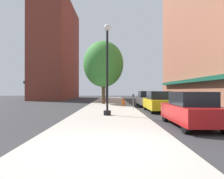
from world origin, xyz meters
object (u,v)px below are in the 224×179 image
car_red (190,110)px  fire_hydrant (122,102)px  parking_meter_near (132,100)px  car_yellow (157,102)px  lamppost (106,68)px  car_silver (145,99)px  tree_mid (106,71)px  tree_near (102,64)px

car_red → fire_hydrant: bearing=102.0°
parking_meter_near → car_yellow: 2.05m
fire_hydrant → parking_meter_near: (0.61, -4.25, 0.43)m
lamppost → car_silver: (4.04, 9.02, -2.39)m
lamppost → fire_hydrant: (1.48, 8.21, -2.68)m
parking_meter_near → car_silver: (1.95, 5.06, -0.14)m
lamppost → car_red: (4.04, -3.61, -2.39)m
tree_mid → car_yellow: 15.99m
tree_near → car_silver: (4.77, -2.53, -4.09)m
lamppost → tree_near: tree_near is taller
lamppost → car_red: size_ratio=1.37×
tree_near → car_silver: bearing=-28.0°
car_silver → car_red: bearing=-92.0°
fire_hydrant → tree_mid: size_ratio=0.12×
lamppost → fire_hydrant: 8.76m
tree_mid → car_yellow: tree_mid is taller
parking_meter_near → car_yellow: car_yellow is taller
car_red → car_silver: same height
parking_meter_near → car_yellow: size_ratio=0.30×
fire_hydrant → tree_near: 5.93m
car_red → car_yellow: 6.95m
car_silver → tree_near: bearing=150.0°
lamppost → tree_mid: 18.25m
fire_hydrant → tree_mid: bearing=101.0°
lamppost → car_yellow: lamppost is taller
tree_near → car_red: (4.77, -15.16, -4.09)m
tree_near → tree_mid: bearing=87.6°
fire_hydrant → car_yellow: 5.51m
tree_mid → car_red: bearing=-78.3°
lamppost → car_red: bearing=-41.8°
tree_mid → car_red: size_ratio=1.54×
car_red → car_yellow: bearing=89.8°
fire_hydrant → car_silver: car_silver is taller
fire_hydrant → car_silver: bearing=17.5°
parking_meter_near → car_red: size_ratio=0.30×
fire_hydrant → parking_meter_near: size_ratio=0.60×
fire_hydrant → tree_mid: 10.97m
car_silver → car_yellow: bearing=-92.0°
car_yellow → car_silver: bearing=91.0°
tree_mid → car_yellow: size_ratio=1.54×
tree_near → car_red: size_ratio=1.76×
tree_near → car_silver: 6.77m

